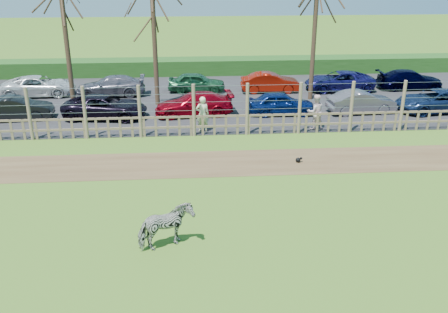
{
  "coord_description": "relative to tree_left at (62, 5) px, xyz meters",
  "views": [
    {
      "loc": [
        -0.26,
        -14.39,
        7.87
      ],
      "look_at": [
        1.0,
        2.5,
        1.1
      ],
      "focal_mm": 40.0,
      "sensor_mm": 36.0,
      "label": 1
    }
  ],
  "objects": [
    {
      "name": "hedge",
      "position": [
        6.5,
        9.0,
        -5.07
      ],
      "size": [
        46.0,
        2.0,
        1.1
      ],
      "primitive_type": "cube",
      "color": "#1E4716",
      "rests_on": "ground"
    },
    {
      "name": "fence",
      "position": [
        6.5,
        -4.5,
        -4.81
      ],
      "size": [
        30.16,
        0.16,
        2.5
      ],
      "color": "brown",
      "rests_on": "ground"
    },
    {
      "name": "visitor_a",
      "position": [
        6.91,
        -3.97,
        -4.71
      ],
      "size": [
        0.64,
        0.43,
        1.72
      ],
      "primitive_type": "imported",
      "rotation": [
        0.0,
        0.0,
        3.16
      ],
      "color": "beige",
      "rests_on": "asphalt"
    },
    {
      "name": "car_12",
      "position": [
        15.79,
        3.4,
        -4.98
      ],
      "size": [
        4.32,
        1.99,
        1.2
      ],
      "primitive_type": "imported",
      "rotation": [
        0.0,
        0.0,
        4.71
      ],
      "color": "#141353",
      "rests_on": "asphalt"
    },
    {
      "name": "ground",
      "position": [
        6.5,
        -12.5,
        -5.62
      ],
      "size": [
        120.0,
        120.0,
        0.0
      ],
      "primitive_type": "plane",
      "color": "#5F8D3C",
      "rests_on": "ground"
    },
    {
      "name": "car_13",
      "position": [
        20.39,
        3.47,
        -4.98
      ],
      "size": [
        4.14,
        1.69,
        1.2
      ],
      "primitive_type": "imported",
      "rotation": [
        0.0,
        0.0,
        1.57
      ],
      "color": "black",
      "rests_on": "asphalt"
    },
    {
      "name": "car_6",
      "position": [
        19.66,
        -1.55,
        -4.98
      ],
      "size": [
        4.49,
        2.39,
        1.2
      ],
      "primitive_type": "imported",
      "rotation": [
        0.0,
        0.0,
        4.81
      ],
      "color": "#14254C",
      "rests_on": "asphalt"
    },
    {
      "name": "zebra",
      "position": [
        5.5,
        -14.26,
        -4.94
      ],
      "size": [
        1.76,
        1.37,
        1.35
      ],
      "primitive_type": "imported",
      "rotation": [
        0.0,
        0.0,
        2.03
      ],
      "color": "gray",
      "rests_on": "ground"
    },
    {
      "name": "car_3",
      "position": [
        6.55,
        -1.26,
        -4.98
      ],
      "size": [
        4.28,
        2.09,
        1.2
      ],
      "primitive_type": "imported",
      "rotation": [
        0.0,
        0.0,
        4.81
      ],
      "color": "maroon",
      "rests_on": "asphalt"
    },
    {
      "name": "car_9",
      "position": [
        1.58,
        3.13,
        -4.98
      ],
      "size": [
        4.18,
        1.79,
        1.2
      ],
      "primitive_type": "imported",
      "rotation": [
        0.0,
        0.0,
        4.74
      ],
      "color": "slate",
      "rests_on": "asphalt"
    },
    {
      "name": "visitor_b",
      "position": [
        12.41,
        -4.01,
        -4.71
      ],
      "size": [
        0.89,
        0.72,
        1.72
      ],
      "primitive_type": "imported",
      "rotation": [
        0.0,
        0.0,
        3.22
      ],
      "color": "silver",
      "rests_on": "asphalt"
    },
    {
      "name": "car_1",
      "position": [
        -2.61,
        -1.36,
        -4.98
      ],
      "size": [
        3.74,
        1.59,
        1.2
      ],
      "primitive_type": "imported",
      "rotation": [
        0.0,
        0.0,
        1.66
      ],
      "color": "black",
      "rests_on": "asphalt"
    },
    {
      "name": "tree_right",
      "position": [
        13.5,
        1.5,
        -0.37
      ],
      "size": [
        4.8,
        4.8,
        7.35
      ],
      "color": "#3D2B1E",
      "rests_on": "ground"
    },
    {
      "name": "car_4",
      "position": [
        11.19,
        -1.44,
        -4.98
      ],
      "size": [
        3.54,
        1.47,
        1.2
      ],
      "primitive_type": "imported",
      "rotation": [
        0.0,
        0.0,
        1.55
      ],
      "color": "#071852",
      "rests_on": "asphalt"
    },
    {
      "name": "car_5",
      "position": [
        15.57,
        -1.5,
        -4.98
      ],
      "size": [
        3.73,
        1.56,
        1.2
      ],
      "primitive_type": "imported",
      "rotation": [
        0.0,
        0.0,
        1.65
      ],
      "color": "#5D5862",
      "rests_on": "asphalt"
    },
    {
      "name": "car_2",
      "position": [
        1.92,
        -1.43,
        -4.98
      ],
      "size": [
        4.53,
        2.52,
        1.2
      ],
      "primitive_type": "imported",
      "rotation": [
        0.0,
        0.0,
        1.45
      ],
      "color": "black",
      "rests_on": "asphalt"
    },
    {
      "name": "tree_left",
      "position": [
        0.0,
        0.0,
        0.0
      ],
      "size": [
        4.8,
        4.8,
        7.88
      ],
      "color": "#3D2B1E",
      "rests_on": "ground"
    },
    {
      "name": "crow",
      "position": [
        10.72,
        -8.13,
        -5.5
      ],
      "size": [
        0.28,
        0.21,
        0.23
      ],
      "color": "black",
      "rests_on": "ground"
    },
    {
      "name": "car_10",
      "position": [
        6.8,
        3.72,
        -4.98
      ],
      "size": [
        3.62,
        1.67,
        1.2
      ],
      "primitive_type": "imported",
      "rotation": [
        0.0,
        0.0,
        1.5
      ],
      "color": "#205832",
      "rests_on": "asphalt"
    },
    {
      "name": "dirt_strip",
      "position": [
        6.5,
        -8.0,
        -5.61
      ],
      "size": [
        34.0,
        2.8,
        0.01
      ],
      "primitive_type": "cube",
      "color": "brown",
      "rests_on": "ground"
    },
    {
      "name": "asphalt",
      "position": [
        6.5,
        2.0,
        -5.6
      ],
      "size": [
        44.0,
        13.0,
        0.04
      ],
      "primitive_type": "cube",
      "color": "#232326",
      "rests_on": "ground"
    },
    {
      "name": "car_8",
      "position": [
        -2.77,
        3.49,
        -4.98
      ],
      "size": [
        4.44,
        2.28,
        1.2
      ],
      "primitive_type": "imported",
      "rotation": [
        0.0,
        0.0,
        1.64
      ],
      "color": "silver",
      "rests_on": "asphalt"
    },
    {
      "name": "car_11",
      "position": [
        11.39,
        3.37,
        -4.98
      ],
      "size": [
        3.65,
        1.28,
        1.2
      ],
      "primitive_type": "imported",
      "rotation": [
        0.0,
        0.0,
        1.57
      ],
      "color": "#961507",
      "rests_on": "asphalt"
    },
    {
      "name": "tree_mid",
      "position": [
        4.5,
        1.0,
        -0.75
      ],
      "size": [
        4.8,
        4.8,
        6.83
      ],
      "color": "#3D2B1E",
      "rests_on": "ground"
    }
  ]
}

